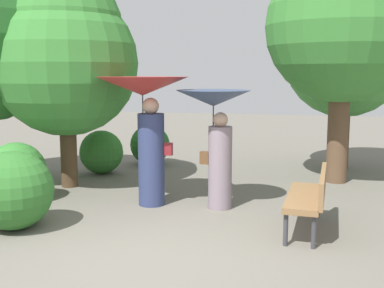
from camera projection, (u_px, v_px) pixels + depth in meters
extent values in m
plane|color=#6B665B|center=(142.00, 255.00, 5.67)|extent=(40.00, 40.00, 0.00)
cylinder|color=navy|center=(151.00, 160.00, 7.76)|extent=(0.43, 0.43, 1.50)
sphere|color=tan|center=(151.00, 106.00, 7.63)|extent=(0.27, 0.27, 0.27)
cylinder|color=#333338|center=(143.00, 121.00, 7.68)|extent=(0.02, 0.02, 0.80)
cone|color=#B22D2D|center=(142.00, 86.00, 7.60)|extent=(1.47, 1.47, 0.30)
cube|color=maroon|center=(168.00, 149.00, 7.70)|extent=(0.14, 0.10, 0.20)
cylinder|color=gray|center=(220.00, 168.00, 7.56)|extent=(0.37, 0.37, 1.31)
sphere|color=tan|center=(220.00, 120.00, 7.45)|extent=(0.23, 0.23, 0.23)
cylinder|color=#333338|center=(213.00, 131.00, 7.49)|extent=(0.02, 0.02, 0.77)
cone|color=#38476B|center=(213.00, 98.00, 7.41)|extent=(1.17, 1.17, 0.25)
cube|color=brown|center=(204.00, 158.00, 7.57)|extent=(0.14, 0.10, 0.20)
cylinder|color=#38383D|center=(295.00, 201.00, 7.22)|extent=(0.06, 0.06, 0.44)
cylinder|color=#38383D|center=(318.00, 203.00, 7.13)|extent=(0.06, 0.06, 0.44)
cylinder|color=#38383D|center=(286.00, 229.00, 5.95)|extent=(0.06, 0.06, 0.44)
cylinder|color=#38383D|center=(314.00, 231.00, 5.86)|extent=(0.06, 0.06, 0.44)
cube|color=olive|center=(304.00, 198.00, 6.50)|extent=(0.53, 1.52, 0.08)
cube|color=olive|center=(323.00, 185.00, 6.41)|extent=(0.15, 1.50, 0.35)
cylinder|color=brown|center=(340.00, 79.00, 9.20)|extent=(0.40, 0.40, 4.03)
sphere|color=#387F33|center=(343.00, 26.00, 9.06)|extent=(2.92, 2.92, 2.92)
cylinder|color=#4C3823|center=(67.00, 105.00, 8.90)|extent=(0.31, 0.31, 3.09)
sphere|color=#387F33|center=(65.00, 63.00, 8.79)|extent=(2.67, 2.67, 2.67)
sphere|color=#387F33|center=(64.00, 29.00, 8.69)|extent=(2.14, 2.14, 2.14)
cylinder|color=#4C3823|center=(343.00, 95.00, 10.64)|extent=(0.33, 0.33, 3.32)
sphere|color=#428C3D|center=(345.00, 57.00, 10.52)|extent=(2.65, 2.65, 2.65)
sphere|color=#428C3D|center=(347.00, 26.00, 10.42)|extent=(2.12, 2.12, 2.12)
sphere|color=#2D6B28|center=(13.00, 190.00, 6.55)|extent=(1.09, 1.09, 1.09)
sphere|color=#2D6B28|center=(101.00, 152.00, 10.22)|extent=(0.93, 0.93, 0.93)
sphere|color=#387F33|center=(16.00, 172.00, 8.03)|extent=(0.99, 0.99, 0.99)
sphere|color=#235B23|center=(150.00, 145.00, 11.26)|extent=(0.93, 0.93, 0.93)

